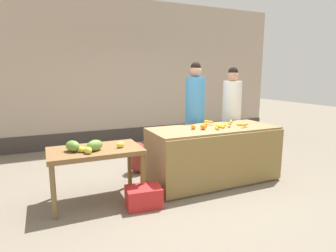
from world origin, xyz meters
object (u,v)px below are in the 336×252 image
Objects in this scene: vendor_woman_blue_shirt at (195,116)px; vendor_woman_white_shirt at (231,116)px; produce_sack at (138,158)px; produce_crate at (144,197)px.

vendor_woman_blue_shirt reaches higher than vendor_woman_white_shirt.
vendor_woman_blue_shirt is 1.04× the size of vendor_woman_white_shirt.
vendor_woman_blue_shirt is 3.54× the size of produce_sack.
produce_crate is 0.83× the size of produce_sack.
produce_sack is at bearing 171.37° from vendor_woman_blue_shirt.
vendor_woman_blue_shirt is 1.23m from produce_sack.
vendor_woman_white_shirt is (0.76, -0.03, -0.04)m from vendor_woman_blue_shirt.
produce_sack is (0.33, 1.24, 0.14)m from produce_crate.
vendor_woman_blue_shirt is 1.91m from produce_crate.
vendor_woman_blue_shirt is 4.27× the size of produce_crate.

